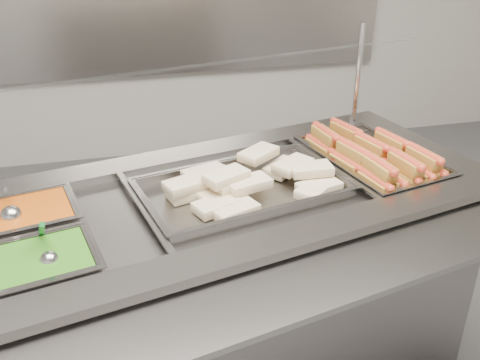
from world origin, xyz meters
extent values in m
cube|color=slate|center=(-0.05, 0.31, 0.40)|extent=(1.74, 1.02, 0.79)
cube|color=gray|center=(0.02, 0.00, 0.80)|extent=(1.69, 0.49, 0.03)
cube|color=gray|center=(-0.12, 0.62, 0.80)|extent=(1.69, 0.49, 0.03)
cube|color=gray|center=(0.73, 0.48, 0.80)|extent=(0.23, 0.53, 0.03)
cube|color=black|center=(-0.05, 0.31, 0.70)|extent=(1.55, 0.83, 0.02)
cube|color=gray|center=(0.33, 0.40, 0.81)|extent=(0.13, 0.51, 0.01)
cube|color=gray|center=(-0.32, 0.25, 0.81)|extent=(0.13, 0.51, 0.01)
cube|color=gray|center=(0.05, -0.15, 0.77)|extent=(1.65, 0.58, 0.02)
cylinder|color=silver|center=(0.58, 0.75, 1.02)|extent=(0.02, 0.02, 0.40)
cube|color=silver|center=(-0.09, 0.49, 1.16)|extent=(1.52, 0.58, 0.08)
cube|color=#A24609|center=(-0.65, 0.31, 0.78)|extent=(0.29, 0.25, 0.08)
cube|color=#215E0E|center=(-0.59, 0.06, 0.78)|extent=(0.29, 0.25, 0.08)
cube|color=#9E6A21|center=(0.43, 0.25, 0.80)|extent=(0.07, 0.14, 0.05)
cylinder|color=red|center=(0.43, 0.25, 0.82)|extent=(0.06, 0.15, 0.03)
cube|color=#9E6A21|center=(0.39, 0.41, 0.80)|extent=(0.08, 0.14, 0.05)
cylinder|color=red|center=(0.39, 0.41, 0.82)|extent=(0.06, 0.15, 0.03)
cube|color=#9E6A21|center=(0.36, 0.57, 0.80)|extent=(0.07, 0.14, 0.05)
cylinder|color=red|center=(0.36, 0.57, 0.82)|extent=(0.06, 0.15, 0.03)
cube|color=#9E6A21|center=(0.48, 0.27, 0.80)|extent=(0.07, 0.14, 0.05)
cylinder|color=red|center=(0.48, 0.27, 0.82)|extent=(0.06, 0.15, 0.03)
cube|color=#9E6A21|center=(0.45, 0.42, 0.80)|extent=(0.07, 0.14, 0.05)
cylinder|color=red|center=(0.45, 0.42, 0.82)|extent=(0.05, 0.15, 0.03)
cube|color=#9E6A21|center=(0.41, 0.58, 0.80)|extent=(0.08, 0.14, 0.05)
cylinder|color=red|center=(0.41, 0.58, 0.82)|extent=(0.06, 0.15, 0.03)
cube|color=#9E6A21|center=(0.54, 0.28, 0.80)|extent=(0.08, 0.14, 0.05)
cylinder|color=red|center=(0.54, 0.28, 0.82)|extent=(0.06, 0.15, 0.03)
cube|color=#9E6A21|center=(0.51, 0.43, 0.80)|extent=(0.07, 0.14, 0.05)
cylinder|color=red|center=(0.51, 0.43, 0.82)|extent=(0.06, 0.15, 0.03)
cube|color=#9E6A21|center=(0.47, 0.59, 0.80)|extent=(0.07, 0.14, 0.05)
cylinder|color=red|center=(0.47, 0.59, 0.82)|extent=(0.06, 0.15, 0.03)
cube|color=#9E6A21|center=(0.60, 0.29, 0.80)|extent=(0.08, 0.14, 0.05)
cylinder|color=red|center=(0.60, 0.29, 0.82)|extent=(0.06, 0.15, 0.03)
cube|color=#9E6A21|center=(0.56, 0.45, 0.80)|extent=(0.07, 0.14, 0.05)
cylinder|color=red|center=(0.56, 0.45, 0.82)|extent=(0.06, 0.15, 0.03)
cube|color=#9E6A21|center=(0.53, 0.60, 0.80)|extent=(0.07, 0.14, 0.05)
cylinder|color=red|center=(0.53, 0.60, 0.82)|extent=(0.06, 0.15, 0.03)
cube|color=#9E6A21|center=(0.65, 0.30, 0.80)|extent=(0.07, 0.14, 0.05)
cylinder|color=red|center=(0.65, 0.30, 0.82)|extent=(0.06, 0.15, 0.03)
cube|color=#9E6A21|center=(0.62, 0.46, 0.80)|extent=(0.07, 0.14, 0.05)
cylinder|color=red|center=(0.62, 0.46, 0.82)|extent=(0.06, 0.15, 0.03)
cube|color=#9E6A21|center=(0.45, 0.27, 0.85)|extent=(0.07, 0.14, 0.05)
cylinder|color=red|center=(0.45, 0.27, 0.87)|extent=(0.05, 0.15, 0.03)
cube|color=#9E6A21|center=(0.42, 0.41, 0.85)|extent=(0.08, 0.14, 0.05)
cylinder|color=red|center=(0.42, 0.41, 0.87)|extent=(0.06, 0.15, 0.03)
cube|color=#9E6A21|center=(0.38, 0.57, 0.85)|extent=(0.07, 0.14, 0.05)
cylinder|color=red|center=(0.38, 0.57, 0.87)|extent=(0.05, 0.15, 0.03)
cube|color=#9E6A21|center=(0.55, 0.28, 0.85)|extent=(0.07, 0.14, 0.05)
cylinder|color=red|center=(0.55, 0.28, 0.87)|extent=(0.05, 0.15, 0.03)
cube|color=#9E6A21|center=(0.50, 0.44, 0.85)|extent=(0.08, 0.14, 0.05)
cylinder|color=red|center=(0.50, 0.44, 0.87)|extent=(0.07, 0.15, 0.03)
cube|color=#9E6A21|center=(0.47, 0.59, 0.85)|extent=(0.08, 0.14, 0.05)
cylinder|color=red|center=(0.47, 0.59, 0.87)|extent=(0.07, 0.15, 0.03)
cube|color=#9E6A21|center=(0.63, 0.31, 0.85)|extent=(0.07, 0.14, 0.05)
cylinder|color=red|center=(0.63, 0.31, 0.87)|extent=(0.06, 0.15, 0.03)
cube|color=#9E6A21|center=(0.59, 0.46, 0.85)|extent=(0.08, 0.14, 0.05)
cylinder|color=red|center=(0.59, 0.46, 0.87)|extent=(0.06, 0.15, 0.03)
cube|color=#D2B58C|center=(-0.08, 0.32, 0.81)|extent=(0.15, 0.12, 0.03)
cube|color=#D2B58C|center=(-0.07, 0.40, 0.81)|extent=(0.16, 0.14, 0.03)
cube|color=#D2B58C|center=(0.17, 0.42, 0.81)|extent=(0.15, 0.15, 0.03)
cube|color=#D2B58C|center=(-0.17, 0.33, 0.81)|extent=(0.15, 0.11, 0.03)
cube|color=#D2B58C|center=(-0.10, 0.23, 0.81)|extent=(0.16, 0.12, 0.03)
cube|color=#D2B58C|center=(0.22, 0.26, 0.81)|extent=(0.15, 0.15, 0.03)
cube|color=#D2B58C|center=(-0.05, 0.19, 0.81)|extent=(0.15, 0.12, 0.03)
cube|color=#D2B58C|center=(0.24, 0.27, 0.81)|extent=(0.15, 0.11, 0.03)
cube|color=#D2B58C|center=(-0.17, 0.33, 0.84)|extent=(0.15, 0.12, 0.03)
cube|color=#D2B58C|center=(0.24, 0.33, 0.84)|extent=(0.14, 0.08, 0.03)
cube|color=#D2B58C|center=(-0.03, 0.31, 0.84)|extent=(0.16, 0.13, 0.03)
cube|color=#D2B58C|center=(-0.11, 0.39, 0.84)|extent=(0.15, 0.12, 0.03)
cube|color=#D2B58C|center=(0.01, 0.29, 0.84)|extent=(0.15, 0.11, 0.03)
cube|color=#D2B58C|center=(0.19, 0.38, 0.84)|extent=(0.16, 0.14, 0.03)
cube|color=#D2B58C|center=(-0.05, 0.31, 0.86)|extent=(0.16, 0.13, 0.03)
cube|color=#D2B58C|center=(0.09, 0.44, 0.86)|extent=(0.16, 0.14, 0.03)
sphere|color=#BCBCC1|center=(-0.68, 0.29, 0.82)|extent=(0.06, 0.06, 0.06)
cylinder|color=#BCBCC1|center=(-0.70, 0.36, 0.87)|extent=(0.04, 0.15, 0.07)
sphere|color=#BCBCC1|center=(-0.56, 0.04, 0.81)|extent=(0.05, 0.05, 0.05)
cylinder|color=#14742D|center=(-0.58, 0.11, 0.87)|extent=(0.04, 0.12, 0.10)
camera|label=1|loc=(-0.36, -1.13, 1.60)|focal=40.00mm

